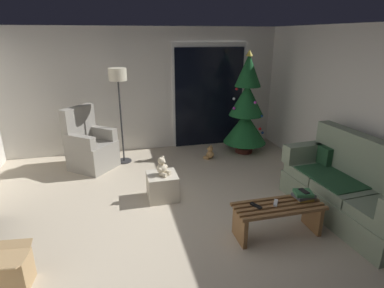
# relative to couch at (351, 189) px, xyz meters

# --- Properties ---
(ground_plane) EXTENTS (7.00, 7.00, 0.00)m
(ground_plane) POSITION_rel_couch_xyz_m (-2.32, 0.34, -0.40)
(ground_plane) COLOR beige
(wall_back) EXTENTS (5.72, 0.12, 2.50)m
(wall_back) POSITION_rel_couch_xyz_m (-2.32, 3.40, 0.85)
(wall_back) COLOR silver
(wall_back) RESTS_ON ground
(wall_right) EXTENTS (0.12, 6.00, 2.50)m
(wall_right) POSITION_rel_couch_xyz_m (0.54, 0.34, 0.85)
(wall_right) COLOR silver
(wall_right) RESTS_ON ground
(patio_door_frame) EXTENTS (1.60, 0.02, 2.20)m
(patio_door_frame) POSITION_rel_couch_xyz_m (-0.96, 3.33, 0.70)
(patio_door_frame) COLOR silver
(patio_door_frame) RESTS_ON ground
(patio_door_glass) EXTENTS (1.50, 0.02, 2.10)m
(patio_door_glass) POSITION_rel_couch_xyz_m (-0.96, 3.31, 0.65)
(patio_door_glass) COLOR black
(patio_door_glass) RESTS_ON ground
(couch) EXTENTS (0.90, 1.98, 1.08)m
(couch) POSITION_rel_couch_xyz_m (0.00, 0.00, 0.00)
(couch) COLOR gray
(couch) RESTS_ON ground
(coffee_table) EXTENTS (1.10, 0.40, 0.41)m
(coffee_table) POSITION_rel_couch_xyz_m (-1.14, -0.15, -0.13)
(coffee_table) COLOR olive
(coffee_table) RESTS_ON ground
(remote_white) EXTENTS (0.12, 0.15, 0.02)m
(remote_white) POSITION_rel_couch_xyz_m (-1.16, -0.11, 0.03)
(remote_white) COLOR silver
(remote_white) RESTS_ON coffee_table
(remote_black) EXTENTS (0.11, 0.16, 0.02)m
(remote_black) POSITION_rel_couch_xyz_m (-1.42, -0.12, 0.03)
(remote_black) COLOR black
(remote_black) RESTS_ON coffee_table
(book_stack) EXTENTS (0.27, 0.22, 0.11)m
(book_stack) POSITION_rel_couch_xyz_m (-0.78, -0.09, 0.07)
(book_stack) COLOR #B79333
(book_stack) RESTS_ON coffee_table
(cell_phone) EXTENTS (0.08, 0.15, 0.01)m
(cell_phone) POSITION_rel_couch_xyz_m (-0.78, -0.10, 0.12)
(cell_phone) COLOR black
(cell_phone) RESTS_ON book_stack
(christmas_tree) EXTENTS (0.89, 0.88, 2.07)m
(christmas_tree) POSITION_rel_couch_xyz_m (-0.39, 2.63, 0.51)
(christmas_tree) COLOR #4C1E19
(christmas_tree) RESTS_ON ground
(armchair) EXTENTS (0.97, 0.96, 1.13)m
(armchair) POSITION_rel_couch_xyz_m (-3.45, 2.56, 0.00)
(armchair) COLOR gray
(armchair) RESTS_ON ground
(floor_lamp) EXTENTS (0.32, 0.32, 1.78)m
(floor_lamp) POSITION_rel_couch_xyz_m (-2.86, 2.70, 1.11)
(floor_lamp) COLOR #2D2D30
(floor_lamp) RESTS_ON ground
(ottoman) EXTENTS (0.44, 0.44, 0.39)m
(ottoman) POSITION_rel_couch_xyz_m (-2.36, 1.10, -0.21)
(ottoman) COLOR beige
(ottoman) RESTS_ON ground
(teddy_bear_cream) EXTENTS (0.21, 0.21, 0.29)m
(teddy_bear_cream) POSITION_rel_couch_xyz_m (-2.35, 1.10, 0.11)
(teddy_bear_cream) COLOR beige
(teddy_bear_cream) RESTS_ON ottoman
(teddy_bear_honey_by_tree) EXTENTS (0.21, 0.21, 0.29)m
(teddy_bear_honey_by_tree) POSITION_rel_couch_xyz_m (-1.21, 2.42, -0.28)
(teddy_bear_honey_by_tree) COLOR tan
(teddy_bear_honey_by_tree) RESTS_ON ground
(cardboard_box_open_near_shelf) EXTENTS (0.48, 0.49, 0.39)m
(cardboard_box_open_near_shelf) POSITION_rel_couch_xyz_m (-4.12, -0.28, -0.23)
(cardboard_box_open_near_shelf) COLOR tan
(cardboard_box_open_near_shelf) RESTS_ON ground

